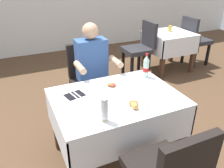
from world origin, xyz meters
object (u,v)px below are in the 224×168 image
object	(u,v)px
background_dining_table	(169,43)
background_table_tumbler	(170,28)
background_chair_left	(141,46)
plate_near_camera	(134,105)
background_chair_right	(194,38)
chair_far_diner_seat	(88,78)
plate_far_diner	(114,87)
napkin_cutlery_set	(75,95)
beer_glass_left	(104,110)
main_dining_table	(116,111)
cola_bottle_primary	(146,67)
seated_diner_far	(93,70)

from	to	relation	value
background_dining_table	background_table_tumbler	xyz separation A→B (m)	(0.05, 0.08, 0.25)
background_chair_left	background_table_tumbler	bearing A→B (deg)	6.72
plate_near_camera	background_chair_right	xyz separation A→B (m)	(2.46, 1.95, -0.19)
chair_far_diner_seat	background_chair_right	size ratio (longest dim) A/B	1.00
background_dining_table	background_chair_right	world-z (taller)	background_chair_right
plate_far_diner	background_table_tumbler	world-z (taller)	background_table_tumbler
chair_far_diner_seat	napkin_cutlery_set	bearing A→B (deg)	-118.56
beer_glass_left	background_table_tumbler	bearing A→B (deg)	43.63
main_dining_table	chair_far_diner_seat	distance (m)	0.82
cola_bottle_primary	napkin_cutlery_set	distance (m)	0.84
beer_glass_left	seated_diner_far	bearing A→B (deg)	74.45
main_dining_table	background_table_tumbler	distance (m)	2.66
background_chair_right	background_table_tumbler	size ratio (longest dim) A/B	8.82
cola_bottle_primary	background_table_tumbler	xyz separation A→B (m)	(1.49, 1.54, -0.06)
main_dining_table	cola_bottle_primary	size ratio (longest dim) A/B	4.37
seated_diner_far	napkin_cutlery_set	xyz separation A→B (m)	(-0.39, -0.54, 0.02)
background_chair_right	main_dining_table	bearing A→B (deg)	-145.79
background_dining_table	background_table_tumbler	bearing A→B (deg)	57.27
beer_glass_left	cola_bottle_primary	distance (m)	0.92
main_dining_table	plate_near_camera	xyz separation A→B (m)	(0.06, -0.24, 0.18)
napkin_cutlery_set	background_dining_table	world-z (taller)	napkin_cutlery_set
plate_near_camera	background_table_tumbler	size ratio (longest dim) A/B	2.30
background_chair_left	napkin_cutlery_set	bearing A→B (deg)	-136.98
main_dining_table	seated_diner_far	bearing A→B (deg)	87.31
main_dining_table	background_chair_right	distance (m)	3.05
beer_glass_left	cola_bottle_primary	size ratio (longest dim) A/B	0.77
main_dining_table	background_dining_table	size ratio (longest dim) A/B	1.47
plate_near_camera	beer_glass_left	distance (m)	0.34
plate_near_camera	background_table_tumbler	world-z (taller)	background_table_tumbler
plate_far_diner	background_dining_table	size ratio (longest dim) A/B	0.30
background_chair_left	background_table_tumbler	world-z (taller)	background_chair_left
background_dining_table	beer_glass_left	bearing A→B (deg)	-136.79
background_chair_left	background_table_tumbler	xyz separation A→B (m)	(0.66, 0.08, 0.23)
chair_far_diner_seat	seated_diner_far	size ratio (longest dim) A/B	0.77
chair_far_diner_seat	background_chair_right	world-z (taller)	same
plate_near_camera	background_chair_left	distance (m)	2.32
plate_far_diner	background_chair_right	xyz separation A→B (m)	(2.47, 1.57, -0.19)
plate_far_diner	background_dining_table	bearing A→B (deg)	40.09
seated_diner_far	plate_near_camera	size ratio (longest dim) A/B	4.98
plate_far_diner	background_table_tumbler	xyz separation A→B (m)	(1.91, 1.65, 0.04)
chair_far_diner_seat	background_dining_table	distance (m)	2.11
napkin_cutlery_set	background_chair_left	size ratio (longest dim) A/B	0.20
background_table_tumbler	plate_far_diner	bearing A→B (deg)	-139.29
background_dining_table	plate_far_diner	bearing A→B (deg)	-139.91
plate_near_camera	plate_far_diner	size ratio (longest dim) A/B	1.06
main_dining_table	cola_bottle_primary	bearing A→B (deg)	27.89
background_table_tumbler	background_dining_table	bearing A→B (deg)	-122.73
chair_far_diner_seat	plate_far_diner	distance (m)	0.71
background_chair_right	background_dining_table	bearing A→B (deg)	-180.00
plate_near_camera	beer_glass_left	xyz separation A→B (m)	(-0.31, -0.08, 0.09)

